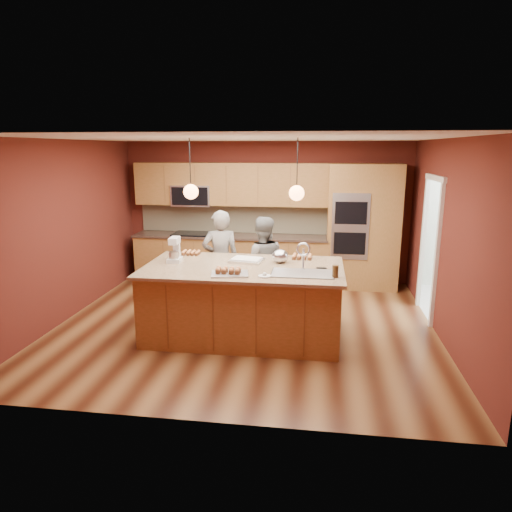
# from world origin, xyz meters

# --- Properties ---
(floor) EXTENTS (5.50, 5.50, 0.00)m
(floor) POSITION_xyz_m (0.00, 0.00, 0.00)
(floor) COLOR #3F1C0E
(floor) RESTS_ON ground
(ceiling) EXTENTS (5.50, 5.50, 0.00)m
(ceiling) POSITION_xyz_m (0.00, 0.00, 2.70)
(ceiling) COLOR white
(ceiling) RESTS_ON ground
(wall_back) EXTENTS (5.50, 0.00, 5.50)m
(wall_back) POSITION_xyz_m (0.00, 2.50, 1.35)
(wall_back) COLOR #4F1A14
(wall_back) RESTS_ON ground
(wall_front) EXTENTS (5.50, 0.00, 5.50)m
(wall_front) POSITION_xyz_m (0.00, -2.50, 1.35)
(wall_front) COLOR #4F1A14
(wall_front) RESTS_ON ground
(wall_left) EXTENTS (0.00, 5.00, 5.00)m
(wall_left) POSITION_xyz_m (-2.75, 0.00, 1.35)
(wall_left) COLOR #4F1A14
(wall_left) RESTS_ON ground
(wall_right) EXTENTS (0.00, 5.00, 5.00)m
(wall_right) POSITION_xyz_m (2.75, 0.00, 1.35)
(wall_right) COLOR #4F1A14
(wall_right) RESTS_ON ground
(cabinet_run) EXTENTS (3.74, 0.64, 2.30)m
(cabinet_run) POSITION_xyz_m (-0.68, 2.25, 0.98)
(cabinet_run) COLOR brown
(cabinet_run) RESTS_ON floor
(oven_column) EXTENTS (1.30, 0.62, 2.30)m
(oven_column) POSITION_xyz_m (1.85, 2.19, 1.15)
(oven_column) COLOR brown
(oven_column) RESTS_ON floor
(doorway_trim) EXTENTS (0.08, 1.11, 2.20)m
(doorway_trim) POSITION_xyz_m (2.73, 0.80, 1.05)
(doorway_trim) COLOR silver
(doorway_trim) RESTS_ON wall_right
(pendant_left) EXTENTS (0.20, 0.20, 0.80)m
(pendant_left) POSITION_xyz_m (-0.67, -0.35, 2.00)
(pendant_left) COLOR black
(pendant_left) RESTS_ON ceiling
(pendant_right) EXTENTS (0.20, 0.20, 0.80)m
(pendant_right) POSITION_xyz_m (0.74, -0.35, 2.00)
(pendant_right) COLOR black
(pendant_right) RESTS_ON ceiling
(island) EXTENTS (2.71, 1.51, 1.38)m
(island) POSITION_xyz_m (0.05, -0.35, 0.51)
(island) COLOR brown
(island) RESTS_ON floor
(person_left) EXTENTS (0.67, 0.53, 1.63)m
(person_left) POSITION_xyz_m (-0.50, 0.66, 0.81)
(person_left) COLOR black
(person_left) RESTS_ON floor
(person_right) EXTENTS (0.82, 0.68, 1.53)m
(person_right) POSITION_xyz_m (0.17, 0.66, 0.77)
(person_right) COLOR gray
(person_right) RESTS_ON floor
(stand_mixer) EXTENTS (0.20, 0.27, 0.35)m
(stand_mixer) POSITION_xyz_m (-0.97, -0.22, 1.15)
(stand_mixer) COLOR silver
(stand_mixer) RESTS_ON island
(sheet_cake) EXTENTS (0.51, 0.42, 0.05)m
(sheet_cake) POSITION_xyz_m (0.04, -0.08, 1.02)
(sheet_cake) COLOR white
(sheet_cake) RESTS_ON island
(cooling_rack) EXTENTS (0.52, 0.42, 0.02)m
(cooling_rack) POSITION_xyz_m (-0.06, -0.80, 1.01)
(cooling_rack) COLOR #B2B3BA
(cooling_rack) RESTS_ON island
(mixing_bowl) EXTENTS (0.23, 0.23, 0.20)m
(mixing_bowl) POSITION_xyz_m (0.52, -0.08, 1.09)
(mixing_bowl) COLOR silver
(mixing_bowl) RESTS_ON island
(plate) EXTENTS (0.16, 0.16, 0.01)m
(plate) POSITION_xyz_m (0.39, -0.83, 1.00)
(plate) COLOR silver
(plate) RESTS_ON island
(tumbler) EXTENTS (0.08, 0.08, 0.16)m
(tumbler) POSITION_xyz_m (1.26, -0.74, 1.07)
(tumbler) COLOR #3D2812
(tumbler) RESTS_ON island
(phone) EXTENTS (0.14, 0.08, 0.01)m
(phone) POSITION_xyz_m (1.10, -0.33, 1.00)
(phone) COLOR black
(phone) RESTS_ON island
(cupcakes_left) EXTENTS (0.27, 0.21, 0.06)m
(cupcakes_left) POSITION_xyz_m (-0.86, 0.22, 1.03)
(cupcakes_left) COLOR #CA7A46
(cupcakes_left) RESTS_ON island
(cupcakes_rack) EXTENTS (0.34, 0.17, 0.08)m
(cupcakes_rack) POSITION_xyz_m (-0.08, -0.80, 1.05)
(cupcakes_rack) COLOR #CA7A46
(cupcakes_rack) RESTS_ON island
(cupcakes_right) EXTENTS (0.30, 0.22, 0.07)m
(cupcakes_right) POSITION_xyz_m (0.81, 0.19, 1.03)
(cupcakes_right) COLOR #CA7A46
(cupcakes_right) RESTS_ON island
(dryer) EXTENTS (0.71, 0.73, 1.03)m
(dryer) POSITION_xyz_m (4.22, 1.50, 0.51)
(dryer) COLOR silver
(dryer) RESTS_ON floor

